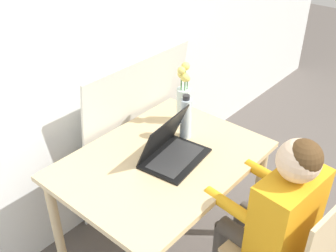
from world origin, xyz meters
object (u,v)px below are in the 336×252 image
Objects in this scene: flower_vase at (184,97)px; water_bottle at (186,118)px; person_seated at (278,210)px; laptop at (170,149)px.

flower_vase reaches higher than water_bottle.
flower_vase is at bearing 42.90° from water_bottle.
laptop is (-0.04, 0.59, 0.09)m from person_seated.
water_bottle is at bearing -137.10° from flower_vase.
person_seated is at bearing -110.06° from flower_vase.
flower_vase is 1.41× the size of water_bottle.
person_seated is at bearing -92.92° from laptop.
flower_vase is (0.28, 0.76, 0.19)m from person_seated.
laptop is at bearing -151.30° from flower_vase.
person_seated is 0.68m from water_bottle.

